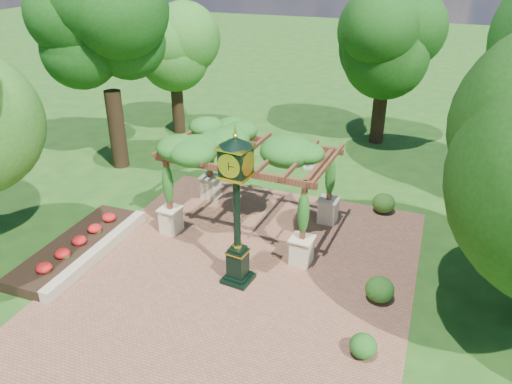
% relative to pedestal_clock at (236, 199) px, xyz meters
% --- Properties ---
extents(ground, '(120.00, 120.00, 0.00)m').
position_rel_pedestal_clock_xyz_m(ground, '(-0.04, -0.87, -2.76)').
color(ground, '#1E4714').
rests_on(ground, ground).
extents(brick_plaza, '(10.00, 12.00, 0.04)m').
position_rel_pedestal_clock_xyz_m(brick_plaza, '(-0.04, 0.13, -2.74)').
color(brick_plaza, brown).
rests_on(brick_plaza, ground).
extents(border_wall, '(0.35, 5.00, 0.40)m').
position_rel_pedestal_clock_xyz_m(border_wall, '(-4.64, -0.37, -2.56)').
color(border_wall, '#C6B793').
rests_on(border_wall, ground).
extents(flower_bed, '(1.50, 5.00, 0.36)m').
position_rel_pedestal_clock_xyz_m(flower_bed, '(-5.54, -0.37, -2.58)').
color(flower_bed, red).
rests_on(flower_bed, ground).
extents(pedestal_clock, '(1.01, 1.01, 4.61)m').
position_rel_pedestal_clock_xyz_m(pedestal_clock, '(0.00, 0.00, 0.00)').
color(pedestal_clock, black).
rests_on(pedestal_clock, brick_plaza).
extents(pergola, '(5.70, 3.79, 3.46)m').
position_rel_pedestal_clock_xyz_m(pergola, '(-0.77, 3.10, 0.09)').
color(pergola, beige).
rests_on(pergola, brick_plaza).
extents(sundial, '(0.69, 0.69, 1.01)m').
position_rel_pedestal_clock_xyz_m(sundial, '(-0.17, 8.84, -2.31)').
color(sundial, gray).
rests_on(sundial, ground).
extents(shrub_front, '(0.87, 0.87, 0.60)m').
position_rel_pedestal_clock_xyz_m(shrub_front, '(3.96, -1.75, -2.42)').
color(shrub_front, '#1C5117').
rests_on(shrub_front, brick_plaza).
extents(shrub_mid, '(0.99, 0.99, 0.72)m').
position_rel_pedestal_clock_xyz_m(shrub_mid, '(4.04, 0.52, -2.36)').
color(shrub_mid, '#255718').
rests_on(shrub_mid, brick_plaza).
extents(shrub_back, '(0.90, 0.90, 0.74)m').
position_rel_pedestal_clock_xyz_m(shrub_back, '(3.46, 5.78, -2.35)').
color(shrub_back, '#2E5B1A').
rests_on(shrub_back, brick_plaza).
extents(tree_west_near, '(3.98, 3.98, 8.89)m').
position_rel_pedestal_clock_xyz_m(tree_west_near, '(-8.21, 6.17, 3.32)').
color(tree_west_near, '#312113').
rests_on(tree_west_near, ground).
extents(tree_west_far, '(3.40, 3.40, 7.08)m').
position_rel_pedestal_clock_xyz_m(tree_west_far, '(-7.91, 11.11, 2.08)').
color(tree_west_far, '#322213').
rests_on(tree_west_far, ground).
extents(tree_north, '(4.16, 4.16, 7.50)m').
position_rel_pedestal_clock_xyz_m(tree_north, '(2.13, 13.28, 2.39)').
color(tree_north, black).
rests_on(tree_north, ground).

